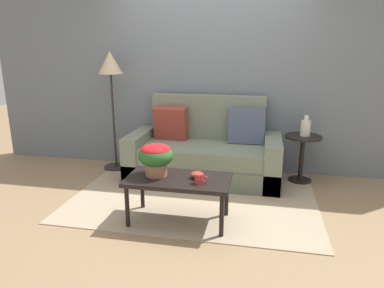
{
  "coord_description": "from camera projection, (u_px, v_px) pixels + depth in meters",
  "views": [
    {
      "loc": [
        0.71,
        -3.6,
        1.66
      ],
      "look_at": [
        -0.03,
        0.02,
        0.64
      ],
      "focal_mm": 32.41,
      "sensor_mm": 36.0,
      "label": 1
    }
  ],
  "objects": [
    {
      "name": "snack_bowl",
      "position": [
        197.0,
        175.0,
        3.31
      ],
      "size": [
        0.13,
        0.13,
        0.07
      ],
      "color": "#B2382D",
      "rests_on": "coffee_table"
    },
    {
      "name": "table_vase",
      "position": [
        306.0,
        128.0,
        4.29
      ],
      "size": [
        0.12,
        0.12,
        0.26
      ],
      "color": "silver",
      "rests_on": "side_table"
    },
    {
      "name": "wall_back",
      "position": [
        210.0,
        67.0,
        4.68
      ],
      "size": [
        6.4,
        0.12,
        2.84
      ],
      "primitive_type": "cube",
      "color": "slate",
      "rests_on": "ground"
    },
    {
      "name": "floor_lamp",
      "position": [
        111.0,
        76.0,
        4.64
      ],
      "size": [
        0.35,
        0.35,
        1.63
      ],
      "color": "#2D2823",
      "rests_on": "ground"
    },
    {
      "name": "coffee_table",
      "position": [
        178.0,
        183.0,
        3.34
      ],
      "size": [
        1.0,
        0.53,
        0.46
      ],
      "color": "black",
      "rests_on": "ground"
    },
    {
      "name": "ground_plane",
      "position": [
        194.0,
        198.0,
        3.98
      ],
      "size": [
        14.0,
        14.0,
        0.0
      ],
      "primitive_type": "plane",
      "color": "#997A56"
    },
    {
      "name": "area_rug",
      "position": [
        195.0,
        196.0,
        4.02
      ],
      "size": [
        2.73,
        1.92,
        0.01
      ],
      "primitive_type": "cube",
      "color": "tan",
      "rests_on": "ground"
    },
    {
      "name": "side_table",
      "position": [
        302.0,
        150.0,
        4.37
      ],
      "size": [
        0.45,
        0.45,
        0.61
      ],
      "color": "black",
      "rests_on": "ground"
    },
    {
      "name": "potted_plant",
      "position": [
        156.0,
        156.0,
        3.34
      ],
      "size": [
        0.34,
        0.34,
        0.32
      ],
      "color": "#A36B4C",
      "rests_on": "coffee_table"
    },
    {
      "name": "coffee_mug",
      "position": [
        199.0,
        179.0,
        3.18
      ],
      "size": [
        0.13,
        0.08,
        0.09
      ],
      "color": "red",
      "rests_on": "coffee_table"
    },
    {
      "name": "couch",
      "position": [
        204.0,
        154.0,
        4.53
      ],
      "size": [
        1.93,
        0.87,
        1.06
      ],
      "color": "#626B59",
      "rests_on": "ground"
    }
  ]
}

